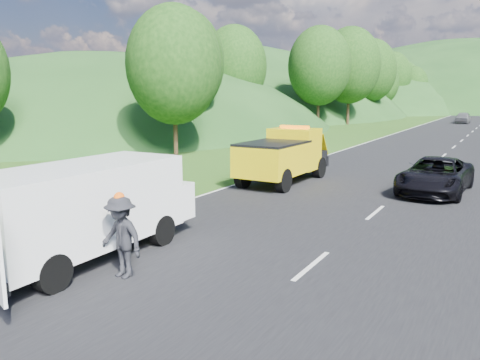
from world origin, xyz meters
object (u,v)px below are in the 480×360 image
Objects in this scene: tow_truck at (284,156)px; woman at (165,216)px; passing_suv at (434,193)px; white_van at (86,206)px; spare_tire at (43,282)px; suitcase at (149,200)px; worker at (123,277)px; child at (177,214)px.

tow_truck is 4.07× the size of woman.
white_van is at bearing -113.81° from passing_suv.
white_van is at bearing 101.82° from spare_tire.
passing_suv is (8.70, 8.03, -0.28)m from suitcase.
tow_truck reaches higher than worker.
child is 5.75m from worker.
woman reaches higher than spare_tire.
passing_suv is at bearing 67.37° from spare_tire.
suitcase reaches higher than spare_tire.
woman reaches higher than suitcase.
woman is at bearing 102.85° from white_van.
passing_suv is at bearing 8.75° from tow_truck.
tow_truck reaches higher than suitcase.
tow_truck is 10.76× the size of suitcase.
woman is 0.80× the size of worker.
white_van reaches higher than suitcase.
worker is at bearing -53.93° from suitcase.
spare_tire is at bearing -45.64° from child.
woman reaches higher than passing_suv.
white_van is 2.23m from worker.
tow_truck is 3.25× the size of worker.
tow_truck is at bearing 103.88° from worker.
child is at bearing -95.12° from tow_truck.
child is 6.40m from spare_tire.
suitcase is (-2.15, -7.06, -1.00)m from tow_truck.
white_van is 4.62m from woman.
spare_tire is at bearing -79.16° from white_van.
worker is 0.35× the size of passing_suv.
woman is 5.53m from worker.
white_van reaches higher than worker.
tow_truck is 5.59× the size of child.
worker is (1.80, -12.49, -1.28)m from tow_truck.
worker reaches higher than child.
tow_truck is 0.90× the size of white_van.
worker is 3.31× the size of suitcase.
suitcase is (-3.95, 5.43, 0.28)m from worker.
suitcase is at bearing -155.84° from child.
tow_truck reaches higher than passing_suv.
spare_tire is (-1.33, -1.11, 0.00)m from worker.
woman is 1.38× the size of child.
passing_suv is (6.08, 14.57, 0.00)m from spare_tire.
woman is at bearing -96.59° from tow_truck.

